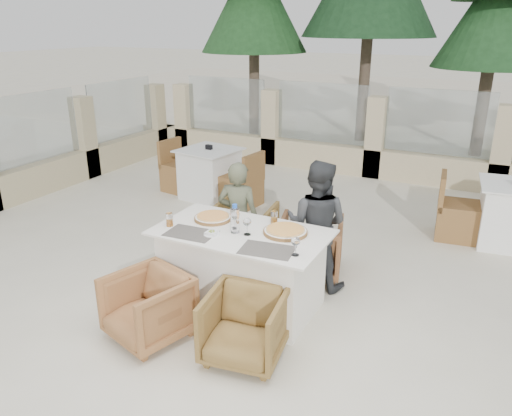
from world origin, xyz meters
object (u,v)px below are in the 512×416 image
at_px(armchair_near_right, 245,326).
at_px(bg_table_b, 512,215).
at_px(armchair_far_right, 310,246).
at_px(beer_glass_left, 169,220).
at_px(diner_right, 317,225).
at_px(pizza_right, 285,231).
at_px(beer_glass_right, 274,217).
at_px(armchair_near_left, 148,307).
at_px(dining_table, 242,269).
at_px(wine_glass_centre, 236,218).
at_px(armchair_far_left, 243,231).
at_px(wine_glass_corner, 296,245).
at_px(pizza_left, 213,217).
at_px(diner_left, 238,218).
at_px(wine_glass_near, 247,225).
at_px(olive_dish, 212,233).
at_px(bg_table_a, 210,174).
at_px(water_bottle, 235,218).

height_order(armchair_near_right, bg_table_b, bg_table_b).
bearing_deg(armchair_far_right, beer_glass_left, 32.62).
bearing_deg(diner_right, bg_table_b, -133.88).
distance_m(pizza_right, beer_glass_left, 1.10).
distance_m(beer_glass_right, armchair_near_left, 1.42).
relative_size(dining_table, pizza_right, 3.95).
xyz_separation_m(wine_glass_centre, armchair_far_left, (-0.41, 0.89, -0.55)).
relative_size(beer_glass_left, bg_table_b, 0.08).
xyz_separation_m(wine_glass_corner, diner_right, (-0.16, 0.94, -0.19)).
xyz_separation_m(armchair_near_right, bg_table_b, (1.85, 3.42, 0.10)).
xyz_separation_m(armchair_near_left, diner_right, (0.94, 1.53, 0.38)).
xyz_separation_m(beer_glass_right, armchair_far_left, (-0.69, 0.65, -0.52)).
distance_m(wine_glass_corner, armchair_far_right, 1.32).
height_order(pizza_left, diner_left, diner_left).
bearing_deg(pizza_left, beer_glass_left, -130.83).
bearing_deg(wine_glass_near, olive_dish, -152.26).
height_order(wine_glass_corner, armchair_far_left, wine_glass_corner).
bearing_deg(bg_table_a, olive_dish, -49.65).
height_order(water_bottle, diner_right, diner_right).
bearing_deg(armchair_near_right, wine_glass_centre, 114.35).
bearing_deg(diner_left, bg_table_a, -61.28).
bearing_deg(wine_glass_near, water_bottle, -178.79).
xyz_separation_m(wine_glass_centre, beer_glass_right, (0.28, 0.24, -0.03)).
height_order(wine_glass_centre, armchair_near_left, wine_glass_centre).
xyz_separation_m(wine_glass_centre, diner_left, (-0.28, 0.54, -0.24)).
xyz_separation_m(armchair_near_right, diner_left, (-0.78, 1.31, 0.33)).
bearing_deg(dining_table, armchair_near_left, -118.79).
bearing_deg(diner_right, armchair_far_left, -17.28).
height_order(olive_dish, armchair_near_left, olive_dish).
bearing_deg(olive_dish, wine_glass_near, 27.74).
distance_m(pizza_right, wine_glass_centre, 0.48).
bearing_deg(armchair_near_left, water_bottle, 79.07).
bearing_deg(armchair_far_right, dining_table, 54.32).
xyz_separation_m(pizza_left, bg_table_a, (-1.56, 2.42, -0.41)).
bearing_deg(bg_table_b, water_bottle, -136.30).
bearing_deg(armchair_far_right, armchair_near_left, 50.16).
bearing_deg(armchair_far_right, water_bottle, 53.18).
bearing_deg(beer_glass_left, armchair_far_right, 47.97).
bearing_deg(olive_dish, bg_table_a, 122.56).
xyz_separation_m(wine_glass_near, armchair_near_left, (-0.55, -0.79, -0.57)).
bearing_deg(wine_glass_corner, beer_glass_left, 178.13).
distance_m(diner_right, bg_table_b, 2.70).
distance_m(wine_glass_near, armchair_near_left, 1.12).
bearing_deg(diner_right, diner_left, 3.78).
bearing_deg(armchair_near_right, beer_glass_right, 93.51).
distance_m(armchair_far_right, diner_left, 0.84).
height_order(wine_glass_near, armchair_far_left, wine_glass_near).
bearing_deg(armchair_near_left, beer_glass_right, 77.45).
xyz_separation_m(armchair_far_left, armchair_near_right, (0.91, -1.66, -0.03)).
relative_size(pizza_right, beer_glass_right, 3.10).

